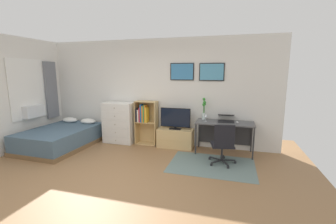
# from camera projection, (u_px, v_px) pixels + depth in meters

# --- Properties ---
(ground_plane) EXTENTS (7.20, 7.20, 0.00)m
(ground_plane) POSITION_uv_depth(u_px,v_px,m) (110.00, 184.00, 3.79)
(ground_plane) COLOR #936B44
(wall_back_with_posters) EXTENTS (6.12, 0.09, 2.70)m
(wall_back_with_posters) POSITION_uv_depth(u_px,v_px,m) (157.00, 92.00, 5.85)
(wall_back_with_posters) COLOR silver
(wall_back_with_posters) RESTS_ON ground_plane
(area_rug) EXTENTS (1.70, 1.20, 0.01)m
(area_rug) POSITION_uv_depth(u_px,v_px,m) (212.00, 165.00, 4.58)
(area_rug) COLOR slate
(area_rug) RESTS_ON ground_plane
(bed) EXTENTS (1.39, 1.95, 0.61)m
(bed) POSITION_uv_depth(u_px,v_px,m) (61.00, 137.00, 5.68)
(bed) COLOR brown
(bed) RESTS_ON ground_plane
(dresser) EXTENTS (0.81, 0.46, 1.08)m
(dresser) POSITION_uv_depth(u_px,v_px,m) (119.00, 123.00, 5.99)
(dresser) COLOR white
(dresser) RESTS_ON ground_plane
(bookshelf) EXTENTS (0.56, 0.30, 1.14)m
(bookshelf) POSITION_uv_depth(u_px,v_px,m) (145.00, 119.00, 5.84)
(bookshelf) COLOR tan
(bookshelf) RESTS_ON ground_plane
(tv_stand) EXTENTS (0.88, 0.41, 0.47)m
(tv_stand) POSITION_uv_depth(u_px,v_px,m) (175.00, 138.00, 5.64)
(tv_stand) COLOR tan
(tv_stand) RESTS_ON ground_plane
(television) EXTENTS (0.75, 0.16, 0.53)m
(television) POSITION_uv_depth(u_px,v_px,m) (175.00, 119.00, 5.53)
(television) COLOR black
(television) RESTS_ON tv_stand
(desk) EXTENTS (1.30, 0.58, 0.74)m
(desk) POSITION_uv_depth(u_px,v_px,m) (225.00, 127.00, 5.24)
(desk) COLOR #4C4C4F
(desk) RESTS_ON ground_plane
(office_chair) EXTENTS (0.58, 0.57, 0.86)m
(office_chair) POSITION_uv_depth(u_px,v_px,m) (223.00, 143.00, 4.52)
(office_chair) COLOR #232326
(office_chair) RESTS_ON ground_plane
(laptop) EXTENTS (0.39, 0.41, 0.16)m
(laptop) POSITION_uv_depth(u_px,v_px,m) (226.00, 118.00, 5.24)
(laptop) COLOR black
(laptop) RESTS_ON desk
(computer_mouse) EXTENTS (0.06, 0.10, 0.03)m
(computer_mouse) POSITION_uv_depth(u_px,v_px,m) (237.00, 122.00, 5.06)
(computer_mouse) COLOR silver
(computer_mouse) RESTS_ON desk
(bamboo_vase) EXTENTS (0.09, 0.11, 0.53)m
(bamboo_vase) POSITION_uv_depth(u_px,v_px,m) (204.00, 109.00, 5.40)
(bamboo_vase) COLOR silver
(bamboo_vase) RESTS_ON desk
(wine_glass) EXTENTS (0.07, 0.07, 0.18)m
(wine_glass) POSITION_uv_depth(u_px,v_px,m) (206.00, 116.00, 5.20)
(wine_glass) COLOR silver
(wine_glass) RESTS_ON desk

